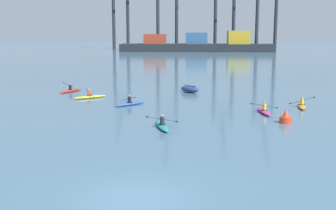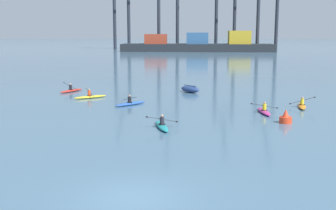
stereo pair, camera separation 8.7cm
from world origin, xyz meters
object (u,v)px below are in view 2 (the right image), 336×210
object	(u,v)px
kayak_magenta	(264,111)
kayak_blue	(130,103)
kayak_teal	(162,125)
kayak_orange	(302,105)
channel_buoy	(286,118)
gantry_crane_west	(121,6)
kayak_yellow	(90,96)
kayak_red	(71,90)
container_barge	(199,45)
capsized_dinghy	(190,89)

from	to	relation	value
kayak_magenta	kayak_blue	bearing A→B (deg)	164.93
kayak_blue	kayak_teal	size ratio (longest dim) A/B	0.85
kayak_magenta	kayak_orange	bearing A→B (deg)	38.03
channel_buoy	kayak_magenta	size ratio (longest dim) A/B	0.29
gantry_crane_west	kayak_yellow	bearing A→B (deg)	-81.52
kayak_blue	kayak_orange	world-z (taller)	kayak_orange
channel_buoy	kayak_magenta	xyz separation A→B (m)	(-0.95, 3.69, -0.19)
kayak_orange	gantry_crane_west	bearing A→B (deg)	106.89
kayak_yellow	kayak_red	xyz separation A→B (m)	(-3.19, 4.29, 0.00)
gantry_crane_west	channel_buoy	world-z (taller)	gantry_crane_west
kayak_teal	kayak_red	xyz separation A→B (m)	(-11.32, 16.93, 0.00)
container_barge	kayak_teal	bearing A→B (deg)	-91.49
kayak_teal	kayak_yellow	world-z (taller)	kayak_yellow
kayak_blue	kayak_yellow	size ratio (longest dim) A/B	0.95
channel_buoy	kayak_teal	size ratio (longest dim) A/B	0.29
kayak_magenta	kayak_teal	size ratio (longest dim) A/B	1.00
gantry_crane_west	kayak_orange	world-z (taller)	gantry_crane_west
kayak_orange	kayak_red	xyz separation A→B (m)	(-22.83, 8.18, 0.00)
kayak_magenta	channel_buoy	bearing A→B (deg)	-75.52
capsized_dinghy	kayak_red	world-z (taller)	kayak_red
gantry_crane_west	capsized_dinghy	size ratio (longest dim) A/B	12.53
kayak_orange	channel_buoy	bearing A→B (deg)	-112.71
channel_buoy	kayak_orange	size ratio (longest dim) A/B	0.29
capsized_dinghy	kayak_teal	bearing A→B (deg)	-95.48
gantry_crane_west	capsized_dinghy	world-z (taller)	gantry_crane_west
container_barge	kayak_red	world-z (taller)	container_barge
kayak_orange	container_barge	bearing A→B (deg)	94.46
kayak_blue	kayak_yellow	distance (m)	5.92
kayak_blue	kayak_magenta	distance (m)	11.75
capsized_dinghy	channel_buoy	size ratio (longest dim) A/B	2.65
channel_buoy	kayak_teal	distance (m)	9.02
channel_buoy	kayak_blue	bearing A→B (deg)	151.27
channel_buoy	kayak_teal	bearing A→B (deg)	-166.13
container_barge	kayak_red	size ratio (longest dim) A/B	15.50
kayak_orange	kayak_teal	bearing A→B (deg)	-142.76
gantry_crane_west	kayak_orange	size ratio (longest dim) A/B	9.61
capsized_dinghy	kayak_orange	bearing A→B (deg)	-41.36
container_barge	channel_buoy	world-z (taller)	container_barge
channel_buoy	kayak_orange	world-z (taller)	kayak_orange
kayak_yellow	kayak_red	world-z (taller)	kayak_red
gantry_crane_west	kayak_red	world-z (taller)	gantry_crane_west
kayak_red	kayak_teal	bearing A→B (deg)	-56.23
kayak_blue	kayak_orange	xyz separation A→B (m)	(15.05, -0.15, 0.00)
container_barge	kayak_orange	world-z (taller)	container_barge
kayak_orange	kayak_blue	bearing A→B (deg)	179.42
container_barge	kayak_orange	xyz separation A→B (m)	(8.46, -108.38, -2.09)
kayak_orange	kayak_teal	distance (m)	14.46
container_barge	kayak_red	bearing A→B (deg)	-98.16
kayak_magenta	kayak_teal	world-z (taller)	same
gantry_crane_west	kayak_blue	xyz separation A→B (m)	(22.40, -123.18, -16.06)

